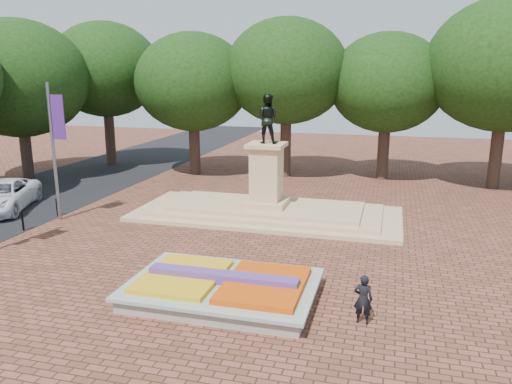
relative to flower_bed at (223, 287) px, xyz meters
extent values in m
plane|color=brown|center=(-1.03, 2.00, -0.38)|extent=(90.00, 90.00, 0.00)
cube|color=gray|center=(-0.03, 0.00, -0.15)|extent=(6.00, 4.00, 0.45)
cube|color=#A4B0A0|center=(-0.03, 0.00, 0.12)|extent=(6.30, 4.30, 0.12)
cube|color=orange|center=(1.42, 0.00, 0.25)|extent=(2.60, 3.40, 0.22)
cube|color=gold|center=(-1.48, 0.00, 0.24)|extent=(2.60, 3.40, 0.18)
cube|color=#492F82|center=(-0.03, 0.00, 0.34)|extent=(5.20, 0.55, 0.38)
cube|color=tan|center=(-1.03, 10.00, -0.28)|extent=(14.00, 6.00, 0.20)
cube|color=tan|center=(-1.03, 10.00, -0.08)|extent=(12.00, 5.00, 0.20)
cube|color=tan|center=(-1.03, 10.00, 0.12)|extent=(10.00, 4.00, 0.20)
cube|color=tan|center=(-1.03, 10.00, 0.37)|extent=(2.20, 2.20, 0.30)
cube|color=tan|center=(-1.03, 10.00, 1.92)|extent=(1.50, 1.50, 2.80)
cube|color=tan|center=(-1.03, 10.00, 3.42)|extent=(1.90, 1.90, 0.20)
imported|color=black|center=(-1.03, 10.00, 4.77)|extent=(1.22, 0.95, 2.50)
cylinder|color=#32241B|center=(-17.03, 20.00, 1.62)|extent=(0.80, 0.80, 4.00)
ellipsoid|color=black|center=(-17.03, 20.00, 6.32)|extent=(8.80, 8.80, 7.48)
cylinder|color=#32241B|center=(-9.03, 20.00, 1.62)|extent=(0.80, 0.80, 4.00)
ellipsoid|color=black|center=(-9.03, 20.00, 6.32)|extent=(8.80, 8.80, 7.48)
cylinder|color=#32241B|center=(-2.03, 20.00, 1.62)|extent=(0.80, 0.80, 4.00)
ellipsoid|color=black|center=(-2.03, 20.00, 6.32)|extent=(8.80, 8.80, 7.48)
cylinder|color=#32241B|center=(4.97, 20.00, 1.62)|extent=(0.80, 0.80, 4.00)
ellipsoid|color=black|center=(4.97, 20.00, 6.32)|extent=(8.80, 8.80, 7.48)
cylinder|color=#32241B|center=(11.97, 20.00, 1.62)|extent=(0.80, 0.80, 4.00)
ellipsoid|color=black|center=(11.97, 20.00, 6.32)|extent=(8.80, 8.80, 7.48)
cylinder|color=#32241B|center=(-20.53, 15.00, 1.54)|extent=(0.80, 0.80, 3.84)
ellipsoid|color=black|center=(-20.53, 15.00, 6.03)|extent=(8.40, 8.40, 7.14)
cylinder|color=slate|center=(-11.23, 6.50, 3.12)|extent=(0.16, 0.16, 7.00)
cube|color=#491D79|center=(-10.78, 6.50, 4.92)|extent=(0.70, 0.04, 2.20)
cylinder|color=black|center=(-11.73, 4.40, 0.07)|extent=(0.10, 0.10, 0.90)
sphere|color=black|center=(-11.73, 4.40, 0.54)|extent=(0.12, 0.12, 0.12)
cylinder|color=black|center=(-11.73, 7.00, 0.07)|extent=(0.10, 0.10, 0.90)
sphere|color=black|center=(-11.73, 7.00, 0.54)|extent=(0.12, 0.12, 0.12)
imported|color=white|center=(-15.36, 7.14, 0.45)|extent=(4.68, 6.54, 1.65)
imported|color=black|center=(4.66, -0.52, 0.41)|extent=(0.58, 0.39, 1.57)
camera|label=1|loc=(5.20, -14.81, 7.12)|focal=35.00mm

